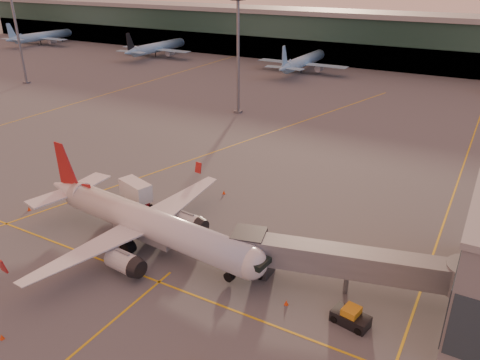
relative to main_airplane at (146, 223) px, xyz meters
The scene contains 14 objects.
ground 10.45m from the main_airplane, 86.45° to the right, with size 600.00×600.00×0.00m, color #4C4F54.
taxi_markings 35.43m from the main_airplane, 100.97° to the left, with size 100.12×173.00×0.01m.
terminal 132.04m from the main_airplane, 89.73° to the left, with size 400.00×20.00×17.60m.
mast_west_far 104.11m from the main_airplane, 149.75° to the left, with size 2.40×2.40×25.60m.
mast_west_near 60.49m from the main_airplane, 109.06° to the left, with size 2.40×2.40×25.60m.
distant_aircraft_row 108.79m from the main_airplane, 83.96° to the left, with size 350.00×34.00×13.00m.
main_airplane is the anchor object (origin of this frame).
jet_bridge 25.29m from the main_airplane, ahead, with size 25.50×9.20×5.36m.
catering_truck 10.88m from the main_airplane, 137.36° to the left, with size 5.62×3.68×4.03m.
pushback_tug 25.78m from the main_airplane, ahead, with size 3.85×2.54×1.84m.
cone_nose 19.49m from the main_airplane, ahead, with size 0.43×0.43×0.55m.
cone_tail 20.90m from the main_airplane, behind, with size 0.46×0.46×0.59m.
cone_wing_right 19.08m from the main_airplane, 94.63° to the right, with size 0.42×0.42×0.53m.
cone_wing_left 17.49m from the main_airplane, 88.66° to the left, with size 0.46×0.46×0.58m.
Camera 1 is at (33.18, -26.86, 31.02)m, focal length 35.00 mm.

